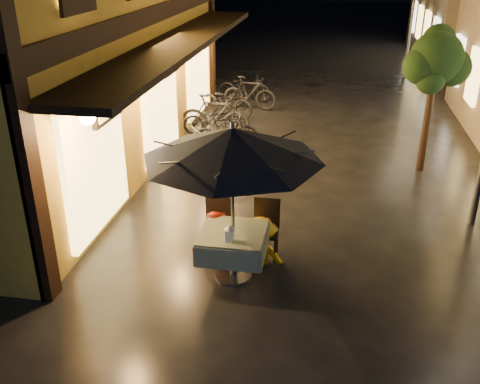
% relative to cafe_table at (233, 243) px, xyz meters
% --- Properties ---
extents(ground, '(90.00, 90.00, 0.00)m').
position_rel_cafe_table_xyz_m(ground, '(0.96, 0.42, -0.59)').
color(ground, black).
rests_on(ground, ground).
extents(street_tree, '(1.43, 1.20, 3.15)m').
position_rel_cafe_table_xyz_m(street_tree, '(3.38, 4.93, 1.83)').
color(street_tree, black).
rests_on(street_tree, ground).
extents(cafe_table, '(0.99, 0.99, 0.78)m').
position_rel_cafe_table_xyz_m(cafe_table, '(0.00, 0.00, 0.00)').
color(cafe_table, '#59595E').
rests_on(cafe_table, ground).
extents(patio_umbrella, '(2.57, 2.57, 2.46)m').
position_rel_cafe_table_xyz_m(patio_umbrella, '(0.00, 0.00, 1.56)').
color(patio_umbrella, '#59595E').
rests_on(patio_umbrella, ground).
extents(cafe_chair_left, '(0.42, 0.42, 0.97)m').
position_rel_cafe_table_xyz_m(cafe_chair_left, '(-0.40, 0.74, -0.05)').
color(cafe_chair_left, black).
rests_on(cafe_chair_left, ground).
extents(cafe_chair_right, '(0.42, 0.42, 0.97)m').
position_rel_cafe_table_xyz_m(cafe_chair_right, '(0.40, 0.74, -0.05)').
color(cafe_chair_right, black).
rests_on(cafe_chair_right, ground).
extents(table_lantern, '(0.16, 0.16, 0.25)m').
position_rel_cafe_table_xyz_m(table_lantern, '(0.00, -0.27, 0.33)').
color(table_lantern, white).
rests_on(table_lantern, cafe_table).
extents(person_orange, '(0.84, 0.68, 1.59)m').
position_rel_cafe_table_xyz_m(person_orange, '(-0.41, 0.51, 0.21)').
color(person_orange, red).
rests_on(person_orange, ground).
extents(person_yellow, '(0.94, 0.54, 1.45)m').
position_rel_cafe_table_xyz_m(person_yellow, '(0.35, 0.55, 0.14)').
color(person_yellow, '#DE9F00').
rests_on(person_yellow, ground).
extents(bicycle_0, '(1.73, 0.63, 0.90)m').
position_rel_cafe_table_xyz_m(bicycle_0, '(-1.31, 4.13, -0.14)').
color(bicycle_0, black).
rests_on(bicycle_0, ground).
extents(bicycle_1, '(1.72, 1.07, 1.00)m').
position_rel_cafe_table_xyz_m(bicycle_1, '(-1.21, 5.33, -0.09)').
color(bicycle_1, black).
rests_on(bicycle_1, ground).
extents(bicycle_2, '(1.65, 0.82, 0.83)m').
position_rel_cafe_table_xyz_m(bicycle_2, '(-1.77, 6.55, -0.17)').
color(bicycle_2, black).
rests_on(bicycle_2, ground).
extents(bicycle_3, '(1.88, 0.60, 1.12)m').
position_rel_cafe_table_xyz_m(bicycle_3, '(-1.68, 6.40, -0.03)').
color(bicycle_3, black).
rests_on(bicycle_3, ground).
extents(bicycle_4, '(1.86, 1.20, 0.93)m').
position_rel_cafe_table_xyz_m(bicycle_4, '(-1.74, 8.28, -0.12)').
color(bicycle_4, black).
rests_on(bicycle_4, ground).
extents(bicycle_5, '(1.72, 0.69, 1.01)m').
position_rel_cafe_table_xyz_m(bicycle_5, '(-1.19, 9.16, -0.08)').
color(bicycle_5, black).
rests_on(bicycle_5, ground).
extents(bicycle_6, '(1.73, 0.67, 0.90)m').
position_rel_cafe_table_xyz_m(bicycle_6, '(-1.53, 10.12, -0.14)').
color(bicycle_6, black).
rests_on(bicycle_6, ground).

